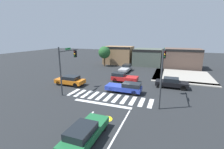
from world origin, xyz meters
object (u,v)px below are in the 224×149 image
car_silver (126,68)px  car_blue (126,87)px  car_red (123,77)px  traffic_signal_southeast (163,65)px  car_black (171,83)px  car_green (85,133)px  roadside_tree (104,53)px  car_orange (70,80)px  traffic_signal_southwest (67,62)px

car_silver → car_blue: car_blue is taller
car_red → car_blue: 5.00m
traffic_signal_southeast → car_black: (1.13, 5.93, -3.48)m
car_blue → car_green: bearing=90.0°
car_red → car_black: bearing=-3.5°
car_green → car_black: car_black is taller
car_black → roadside_tree: 19.82m
traffic_signal_southeast → car_blue: 5.96m
car_green → roadside_tree: bearing=20.5°
traffic_signal_southeast → car_orange: bearing=81.9°
traffic_signal_southeast → car_black: traffic_signal_southeast is taller
car_silver → car_green: 23.13m
roadside_tree → car_blue: bearing=-58.3°
car_orange → car_silver: bearing=-113.8°
car_red → car_black: (7.36, -0.45, -0.02)m
car_red → roadside_tree: size_ratio=0.86×
traffic_signal_southwest → car_black: size_ratio=1.36×
car_blue → roadside_tree: roadside_tree is taller
traffic_signal_southwest → car_orange: traffic_signal_southwest is taller
car_red → roadside_tree: 14.37m
car_orange → roadside_tree: size_ratio=0.91×
car_blue → roadside_tree: bearing=-58.3°
car_black → car_orange: bearing=-164.4°
roadside_tree → traffic_signal_southeast: bearing=-50.9°
car_red → car_green: (1.72, -15.23, -0.07)m
traffic_signal_southwest → car_green: 11.42m
traffic_signal_southeast → car_black: 6.97m
car_green → car_silver: bearing=8.6°
roadside_tree → car_silver: bearing=-30.3°
traffic_signal_southeast → car_blue: traffic_signal_southeast is taller
traffic_signal_southwest → car_black: (12.85, 6.58, -3.30)m
traffic_signal_southeast → car_red: size_ratio=1.46×
traffic_signal_southwest → traffic_signal_southeast: (11.72, 0.65, 0.18)m
car_blue → roadside_tree: size_ratio=0.96×
car_silver → car_black: car_black is taller
traffic_signal_southwest → car_blue: traffic_signal_southwest is taller
car_green → car_black: (5.64, 14.78, 0.05)m
car_red → traffic_signal_southeast: bearing=-45.7°
car_red → car_blue: car_red is taller
car_orange → car_green: bearing=129.3°
car_orange → car_green: size_ratio=0.96×
car_green → car_black: size_ratio=1.04×
traffic_signal_southeast → car_blue: (-4.51, 1.68, -3.51)m
traffic_signal_southeast → traffic_signal_southwest: bearing=93.2°
traffic_signal_southeast → car_green: (-4.51, -8.85, -3.53)m
car_red → car_blue: (1.71, -4.70, -0.05)m
car_blue → car_black: bearing=-143.0°
car_red → car_orange: bearing=-147.6°
car_silver → car_blue: (3.44, -12.34, 0.03)m
traffic_signal_southwest → car_blue: size_ratio=1.28×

